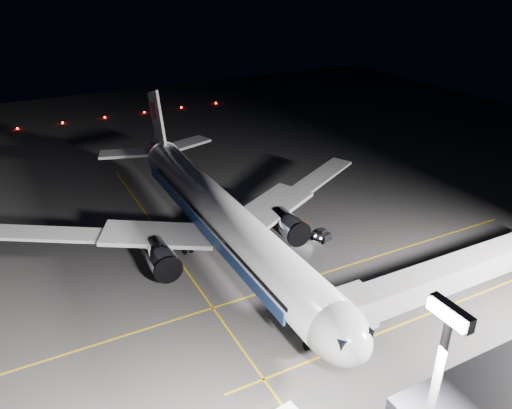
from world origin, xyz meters
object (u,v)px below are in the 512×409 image
object	(u,v)px
airliner	(220,216)
safety_cone_b	(306,223)
baggage_tug	(321,235)
safety_cone_a	(262,255)
safety_cone_c	(285,206)
jet_bridge	(458,271)

from	to	relation	value
airliner	safety_cone_b	bearing A→B (deg)	92.87
airliner	safety_cone_b	distance (m)	14.83
baggage_tug	safety_cone_a	size ratio (longest dim) A/B	5.28
airliner	safety_cone_b	size ratio (longest dim) A/B	97.55
baggage_tug	safety_cone_b	xyz separation A→B (m)	(-4.74, 0.59, -0.45)
safety_cone_b	safety_cone_c	world-z (taller)	safety_cone_c
jet_bridge	safety_cone_a	xyz separation A→B (m)	(-19.06, -14.06, -4.32)
airliner	safety_cone_c	world-z (taller)	airliner
safety_cone_a	airliner	bearing A→B (deg)	-135.08
baggage_tug	safety_cone_c	world-z (taller)	baggage_tug
airliner	jet_bridge	xyz separation A→B (m)	(23.08, 18.06, -0.58)
jet_bridge	safety_cone_a	bearing A→B (deg)	-143.60
safety_cone_c	airliner	bearing A→B (deg)	-63.68
airliner	safety_cone_c	bearing A→B (deg)	116.32
airliner	safety_cone_c	xyz separation A→B (m)	(-6.92, 14.00, -4.84)
safety_cone_b	airliner	bearing A→B (deg)	-87.13
airliner	baggage_tug	bearing A→B (deg)	73.24
jet_bridge	safety_cone_a	size ratio (longest dim) A/B	65.95
baggage_tug	safety_cone_c	bearing A→B (deg)	158.27
safety_cone_a	safety_cone_c	distance (m)	14.82
safety_cone_b	baggage_tug	bearing A→B (deg)	-7.09
safety_cone_b	jet_bridge	bearing A→B (deg)	9.68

